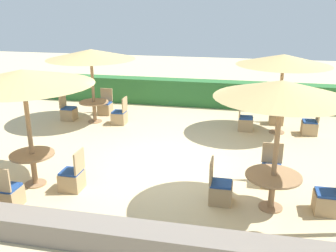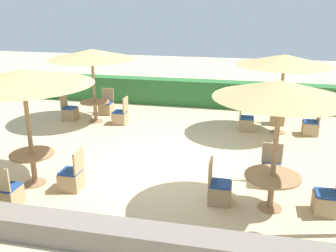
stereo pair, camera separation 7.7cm
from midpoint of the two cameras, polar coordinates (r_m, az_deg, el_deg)
ground_plane at (r=9.44m, az=-1.00°, el=-6.32°), size 40.00×40.00×0.00m
hedge_row at (r=14.99m, az=4.28°, el=5.04°), size 13.00×0.70×1.02m
stone_border at (r=6.57m, az=-7.81°, el=-16.37°), size 10.00×0.56×0.43m
parasol_front_right at (r=7.10m, az=16.66°, el=5.31°), size 2.49×2.49×2.60m
round_table_front_right at (r=7.71m, az=15.41°, el=-8.22°), size 1.09×1.09×0.73m
patio_chair_front_right_north at (r=8.81m, az=15.22°, el=-7.01°), size 0.46×0.46×0.93m
patio_chair_front_right_east at (r=8.04m, az=22.86°, el=-10.42°), size 0.46×0.46×0.93m
patio_chair_front_right_west at (r=7.86m, az=7.64°, el=-9.72°), size 0.46×0.46×0.93m
parasol_back_left at (r=12.74m, az=-11.85°, el=10.63°), size 2.93×2.93×2.49m
round_table_back_left at (r=13.08m, az=-11.36°, el=2.97°), size 0.99×0.99×0.72m
patio_chair_back_left_west at (r=13.60m, az=-15.07°, el=2.00°), size 0.46×0.46×0.93m
patio_chair_back_left_north at (r=14.00m, az=-9.70°, el=2.84°), size 0.46×0.46×0.93m
patio_chair_back_left_east at (r=12.79m, az=-7.54°, el=1.46°), size 0.46×0.46×0.93m
parasol_front_left at (r=8.39m, az=-21.52°, el=6.88°), size 2.96×2.96×2.62m
round_table_front_left at (r=8.91m, az=-20.12°, el=-5.04°), size 0.97×0.97×0.75m
patio_chair_front_left_east at (r=8.56m, az=-14.62°, el=-7.74°), size 0.46×0.46×0.93m
patio_chair_front_left_south at (r=8.29m, az=-23.45°, el=-9.63°), size 0.46×0.46×0.93m
parasol_back_right at (r=11.86m, az=17.03°, el=9.60°), size 2.83×2.83×2.47m
round_table_back_right at (r=12.22m, az=16.28°, el=1.57°), size 0.97×0.97×0.75m
patio_chair_back_right_north at (r=13.21m, az=16.02°, el=1.44°), size 0.46×0.46×0.93m
patio_chair_back_right_east at (r=12.46m, az=20.66°, el=-0.05°), size 0.46×0.46×0.93m
patio_chair_back_right_west at (r=12.30m, az=11.49°, el=0.56°), size 0.46×0.46×0.93m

